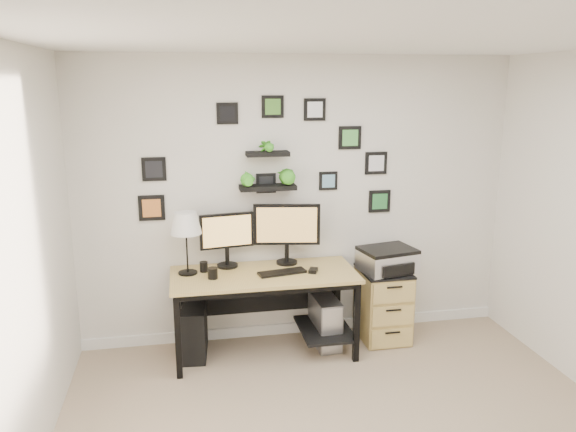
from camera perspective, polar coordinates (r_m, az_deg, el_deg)
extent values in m
plane|color=white|center=(3.11, 9.24, 17.66)|extent=(4.00, 4.00, 0.00)
plane|color=silver|center=(5.15, 1.09, 1.58)|extent=(4.00, 0.00, 4.00)
cube|color=white|center=(5.53, 1.06, -11.22)|extent=(4.00, 0.03, 0.10)
cube|color=tan|center=(4.88, -2.45, -5.99)|extent=(1.60, 0.70, 0.03)
cube|color=black|center=(4.90, -2.44, -6.43)|extent=(1.54, 0.64, 0.05)
cube|color=black|center=(5.29, -2.96, -7.62)|extent=(1.44, 0.02, 0.41)
cube|color=black|center=(5.20, 3.74, -11.37)|extent=(0.45, 0.63, 0.03)
cube|color=black|center=(4.70, -11.11, -11.98)|extent=(0.05, 0.05, 0.72)
cube|color=black|center=(5.25, -11.13, -9.18)|extent=(0.05, 0.05, 0.72)
cube|color=black|center=(4.91, 6.97, -10.67)|extent=(0.05, 0.05, 0.72)
cube|color=black|center=(5.44, 5.03, -8.15)|extent=(0.05, 0.05, 0.72)
cylinder|color=black|center=(5.07, -6.17, -5.02)|extent=(0.21, 0.21, 0.02)
cylinder|color=black|center=(5.04, -6.19, -4.12)|extent=(0.04, 0.04, 0.17)
cube|color=black|center=(4.97, -6.25, -1.50)|extent=(0.48, 0.10, 0.31)
cube|color=tan|center=(4.95, -6.19, -1.56)|extent=(0.43, 0.07, 0.27)
cylinder|color=black|center=(5.12, -0.12, -4.72)|extent=(0.22, 0.22, 0.02)
cylinder|color=black|center=(5.10, -0.12, -3.81)|extent=(0.04, 0.04, 0.17)
cube|color=black|center=(5.02, -0.12, -0.87)|extent=(0.59, 0.14, 0.37)
cube|color=tan|center=(5.00, -0.12, -0.93)|extent=(0.53, 0.10, 0.32)
cube|color=black|center=(4.86, -0.60, -5.75)|extent=(0.43, 0.21, 0.02)
cube|color=black|center=(4.90, 2.58, -5.55)|extent=(0.11, 0.12, 0.03)
cylinder|color=black|center=(4.94, -10.13, -5.69)|extent=(0.16, 0.16, 0.02)
cylinder|color=black|center=(4.86, -10.25, -2.92)|extent=(0.01, 0.01, 0.49)
cone|color=white|center=(4.81, -10.35, -0.70)|extent=(0.27, 0.27, 0.18)
cylinder|color=black|center=(4.77, -7.66, -5.78)|extent=(0.08, 0.08, 0.09)
cylinder|color=black|center=(4.95, -8.55, -5.13)|extent=(0.07, 0.07, 0.09)
cube|color=black|center=(5.11, -9.49, -11.38)|extent=(0.25, 0.48, 0.46)
cube|color=gray|center=(5.24, 3.78, -10.58)|extent=(0.22, 0.46, 0.46)
cube|color=silver|center=(5.04, 4.54, -11.60)|extent=(0.18, 0.02, 0.43)
cube|color=tan|center=(5.39, 9.60, -8.90)|extent=(0.42, 0.50, 0.65)
cube|color=black|center=(5.28, 9.74, -5.53)|extent=(0.43, 0.51, 0.02)
cube|color=tan|center=(5.26, 10.50, -12.12)|extent=(0.39, 0.02, 0.18)
cylinder|color=black|center=(5.22, 10.59, -11.58)|extent=(0.14, 0.02, 0.02)
cube|color=tan|center=(5.17, 10.60, -9.95)|extent=(0.39, 0.02, 0.18)
cylinder|color=black|center=(5.14, 10.69, -9.39)|extent=(0.14, 0.02, 0.02)
cube|color=tan|center=(5.09, 10.71, -7.71)|extent=(0.39, 0.02, 0.18)
cylinder|color=black|center=(5.06, 10.80, -7.13)|extent=(0.14, 0.02, 0.02)
cube|color=silver|center=(5.22, 10.04, -4.54)|extent=(0.54, 0.45, 0.18)
cube|color=black|center=(5.19, 10.09, -3.41)|extent=(0.54, 0.45, 0.03)
cube|color=black|center=(5.08, 11.19, -5.44)|extent=(0.32, 0.08, 0.11)
cube|color=black|center=(4.98, -2.08, 2.93)|extent=(0.50, 0.18, 0.04)
cube|color=black|center=(4.92, -2.09, 6.34)|extent=(0.38, 0.15, 0.04)
imported|color=green|center=(4.93, -4.05, 4.62)|extent=(0.15, 0.12, 0.27)
imported|color=green|center=(4.98, -0.15, 4.75)|extent=(0.15, 0.15, 0.27)
imported|color=green|center=(4.90, -2.10, 8.05)|extent=(0.13, 0.09, 0.25)
cube|color=black|center=(5.36, 9.28, 1.49)|extent=(0.21, 0.02, 0.21)
cube|color=#2C793A|center=(5.35, 9.32, 1.47)|extent=(0.15, 0.00, 0.15)
cube|color=black|center=(4.97, -13.46, 4.65)|extent=(0.20, 0.02, 0.20)
cube|color=black|center=(4.96, -13.46, 4.63)|extent=(0.14, 0.00, 0.14)
cube|color=black|center=(5.04, -13.68, 0.80)|extent=(0.22, 0.02, 0.22)
cube|color=orange|center=(5.02, -13.69, 0.78)|extent=(0.16, 0.00, 0.16)
cube|color=black|center=(4.94, -6.18, 10.32)|extent=(0.18, 0.02, 0.18)
cube|color=black|center=(4.93, -6.17, 10.31)|extent=(0.13, 0.00, 0.13)
cube|color=black|center=(4.98, -1.57, 11.04)|extent=(0.19, 0.02, 0.19)
cube|color=#45822B|center=(4.97, -1.55, 11.03)|extent=(0.14, 0.00, 0.14)
cube|color=black|center=(5.28, 8.93, 5.33)|extent=(0.21, 0.02, 0.21)
cube|color=silver|center=(5.27, 8.97, 5.31)|extent=(0.15, 0.00, 0.15)
cube|color=black|center=(5.06, 2.73, 10.75)|extent=(0.20, 0.02, 0.20)
cube|color=white|center=(5.05, 2.76, 10.75)|extent=(0.14, 0.00, 0.14)
cube|color=black|center=(5.05, -2.25, 3.35)|extent=(0.18, 0.02, 0.18)
cube|color=black|center=(5.04, -2.23, 3.33)|extent=(0.12, 0.00, 0.12)
cube|color=black|center=(5.17, 6.31, 7.91)|extent=(0.21, 0.02, 0.21)
cube|color=#4EA44A|center=(5.16, 6.34, 7.90)|extent=(0.15, 0.00, 0.15)
cube|color=black|center=(5.16, 4.11, 3.58)|extent=(0.17, 0.02, 0.17)
cube|color=#6A9EBA|center=(5.15, 4.14, 3.56)|extent=(0.12, 0.00, 0.12)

